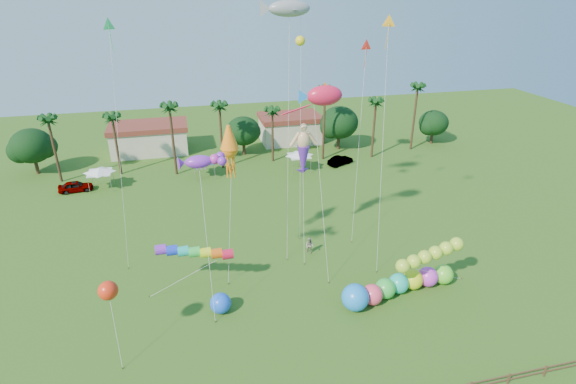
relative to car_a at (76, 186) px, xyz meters
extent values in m
plane|color=#285116|center=(23.33, -35.86, -0.74)|extent=(160.00, 160.00, 0.00)
cylinder|color=#3A2819|center=(-2.67, 4.14, 3.76)|extent=(0.36, 0.36, 9.00)
cylinder|color=#3A2819|center=(5.33, 5.14, 3.51)|extent=(0.36, 0.36, 8.50)
cylinder|color=#3A2819|center=(13.33, 3.14, 4.26)|extent=(0.36, 0.36, 10.00)
cylinder|color=#3A2819|center=(20.33, 4.14, 4.01)|extent=(0.36, 0.36, 9.50)
cylinder|color=#3A2819|center=(28.33, 5.14, 3.26)|extent=(0.36, 0.36, 8.00)
cylinder|color=#3A2819|center=(36.33, 4.14, 4.76)|extent=(0.36, 0.36, 11.00)
cylinder|color=#3A2819|center=(44.33, 3.14, 3.76)|extent=(0.36, 0.36, 9.00)
cylinder|color=#3A2819|center=(52.33, 5.14, 4.51)|extent=(0.36, 0.36, 10.50)
sphere|color=#113814|center=(-6.67, 8.14, 3.60)|extent=(5.88, 5.88, 5.88)
sphere|color=#113814|center=(24.33, 9.14, 3.29)|extent=(5.46, 5.46, 5.46)
sphere|color=#113814|center=(40.33, 8.14, 3.91)|extent=(6.30, 6.30, 6.30)
sphere|color=#113814|center=(57.33, 7.14, 2.98)|extent=(5.04, 5.04, 5.04)
cube|color=beige|center=(9.33, 14.14, 1.26)|extent=(12.00, 7.00, 4.00)
cube|color=beige|center=(33.33, 14.14, 1.26)|extent=(10.00, 7.00, 4.00)
pyramid|color=white|center=(3.33, 0.14, 2.01)|extent=(3.00, 3.00, 0.60)
pyramid|color=blue|center=(17.33, 1.14, 2.01)|extent=(3.00, 3.00, 0.60)
pyramid|color=white|center=(31.33, 0.14, 2.01)|extent=(3.00, 3.00, 0.60)
cube|color=brown|center=(35.33, -41.86, -0.24)|extent=(0.12, 0.12, 1.00)
cube|color=brown|center=(38.33, -41.86, -0.24)|extent=(0.12, 0.12, 1.00)
imported|color=#4C4C54|center=(0.00, 0.00, 0.00)|extent=(4.50, 2.16, 1.48)
imported|color=#4C4C54|center=(38.17, 1.02, -0.04)|extent=(4.50, 3.22, 1.41)
imported|color=gray|center=(26.48, -22.32, 0.17)|extent=(1.12, 1.10, 1.82)
sphere|color=#FF4366|center=(29.56, -31.39, 0.19)|extent=(1.86, 1.86, 1.86)
sphere|color=green|center=(31.04, -30.85, 0.19)|extent=(1.86, 1.86, 1.86)
sphere|color=#1ABCA8|center=(32.54, -30.43, 0.19)|extent=(1.86, 1.86, 1.86)
sphere|color=#D9E917|center=(34.08, -30.20, 0.19)|extent=(1.86, 1.86, 1.86)
sphere|color=#E037EB|center=(35.64, -30.13, 0.19)|extent=(1.86, 1.86, 1.86)
sphere|color=#63DB30|center=(37.22, -30.13, 0.19)|extent=(1.86, 1.86, 1.86)
sphere|color=#1B83F6|center=(27.83, -31.71, 0.45)|extent=(2.77, 2.77, 2.38)
sphere|color=blue|center=(16.56, -29.40, 0.16)|extent=(1.80, 1.80, 1.80)
cylinder|color=red|center=(16.01, -26.15, 2.87)|extent=(6.81, 1.83, 0.91)
cylinder|color=silver|center=(14.09, -26.02, 1.06)|extent=(7.21, 0.27, 3.63)
cylinder|color=brown|center=(10.49, -25.90, -0.66)|extent=(0.08, 0.08, 0.16)
ellipsoid|color=#ACD830|center=(32.27, -31.21, 2.61)|extent=(6.83, 1.55, 1.48)
cylinder|color=silver|center=(35.81, -30.64, 0.93)|extent=(7.09, 1.16, 3.37)
cylinder|color=brown|center=(39.35, -30.08, -0.66)|extent=(0.08, 0.08, 0.16)
sphere|color=red|center=(8.61, -32.27, 5.01)|extent=(1.62, 1.62, 1.41)
cylinder|color=silver|center=(8.76, -33.17, 2.13)|extent=(0.33, 1.84, 5.76)
cylinder|color=brown|center=(8.91, -34.08, -0.66)|extent=(0.08, 0.08, 0.16)
cylinder|color=silver|center=(25.80, -22.30, 4.52)|extent=(0.81, 3.81, 10.53)
cylinder|color=brown|center=(25.41, -24.19, -0.66)|extent=(0.08, 0.08, 0.16)
ellipsoid|color=#E61941|center=(27.71, -21.90, 15.64)|extent=(5.17, 2.47, 2.07)
cylinder|color=silver|center=(27.26, -24.81, 7.45)|extent=(0.93, 5.86, 16.39)
cylinder|color=brown|center=(26.81, -27.73, -0.66)|extent=(0.08, 0.08, 0.16)
ellipsoid|color=gray|center=(25.67, -16.70, 22.76)|extent=(5.66, 3.55, 1.90)
cylinder|color=silver|center=(24.79, -19.86, 11.01)|extent=(1.80, 6.36, 23.50)
cylinder|color=brown|center=(23.90, -23.03, -0.66)|extent=(0.08, 0.08, 0.16)
cone|color=orange|center=(18.81, -22.17, 11.30)|extent=(2.19, 2.19, 4.72)
cylinder|color=silver|center=(18.21, -23.92, 5.28)|extent=(1.23, 3.54, 12.04)
cylinder|color=brown|center=(17.61, -25.68, -0.66)|extent=(0.08, 0.08, 0.16)
ellipsoid|color=purple|center=(15.87, -26.85, 12.13)|extent=(4.20, 3.08, 1.46)
cylinder|color=silver|center=(15.91, -28.76, 5.70)|extent=(0.11, 3.84, 12.88)
cylinder|color=brown|center=(15.95, -30.66, -0.66)|extent=(0.08, 0.08, 0.16)
cone|color=red|center=(33.47, -17.06, 19.22)|extent=(1.38, 0.49, 1.35)
cylinder|color=silver|center=(32.51, -19.18, 9.24)|extent=(1.95, 4.28, 19.97)
cylinder|color=brown|center=(31.55, -21.31, -0.66)|extent=(0.08, 0.08, 0.16)
cone|color=orange|center=(32.89, -22.88, 21.83)|extent=(1.25, 0.98, 1.33)
cylinder|color=silver|center=(32.39, -25.03, 10.55)|extent=(1.03, 4.32, 22.58)
cylinder|color=brown|center=(31.89, -27.17, -0.66)|extent=(0.08, 0.08, 0.16)
cone|color=#37ED78|center=(9.55, -16.75, 21.56)|extent=(1.23, 1.04, 1.34)
cylinder|color=silver|center=(8.93, -18.78, 10.41)|extent=(1.27, 4.10, 22.31)
cylinder|color=brown|center=(8.31, -20.82, -0.66)|extent=(0.08, 0.08, 0.16)
cylinder|color=silver|center=(26.72, -17.24, 12.07)|extent=(0.96, 4.10, 25.62)
cylinder|color=brown|center=(26.25, -19.28, -0.66)|extent=(0.08, 0.08, 0.16)
camera|label=1|loc=(14.96, -60.53, 24.76)|focal=28.00mm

